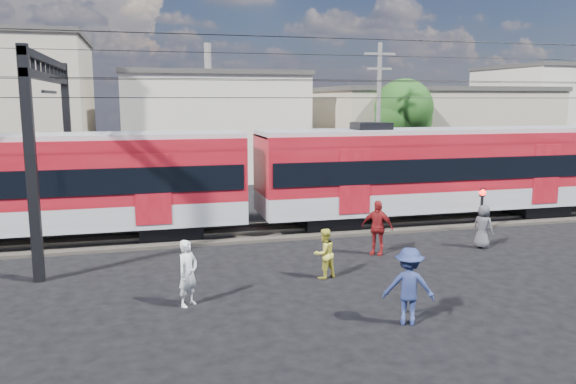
# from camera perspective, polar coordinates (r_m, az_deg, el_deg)

# --- Properties ---
(ground) EXTENTS (120.00, 120.00, 0.00)m
(ground) POSITION_cam_1_polar(r_m,az_deg,el_deg) (16.67, 10.64, -9.81)
(ground) COLOR black
(ground) RESTS_ON ground
(track_bed) EXTENTS (70.00, 3.40, 0.12)m
(track_bed) POSITION_cam_1_polar(r_m,az_deg,el_deg) (23.84, 2.43, -3.65)
(track_bed) COLOR #2D2823
(track_bed) RESTS_ON ground
(rail_near) EXTENTS (70.00, 0.12, 0.12)m
(rail_near) POSITION_cam_1_polar(r_m,az_deg,el_deg) (23.11, 2.98, -3.77)
(rail_near) COLOR #59544C
(rail_near) RESTS_ON track_bed
(rail_far) EXTENTS (70.00, 0.12, 0.12)m
(rail_far) POSITION_cam_1_polar(r_m,az_deg,el_deg) (24.51, 1.91, -3.00)
(rail_far) COLOR #59544C
(rail_far) RESTS_ON track_bed
(commuter_train) EXTENTS (50.30, 3.08, 4.17)m
(commuter_train) POSITION_cam_1_polar(r_m,az_deg,el_deg) (25.83, 15.34, 2.31)
(commuter_train) COLOR black
(commuter_train) RESTS_ON ground
(catenary) EXTENTS (70.00, 9.30, 7.52)m
(catenary) POSITION_cam_1_polar(r_m,az_deg,el_deg) (22.26, -19.51, 8.09)
(catenary) COLOR black
(catenary) RESTS_ON ground
(building_midwest) EXTENTS (12.24, 12.24, 7.30)m
(building_midwest) POSITION_cam_1_polar(r_m,az_deg,el_deg) (41.51, -8.01, 6.84)
(building_midwest) COLOR beige
(building_midwest) RESTS_ON ground
(building_mideast) EXTENTS (16.32, 10.20, 6.30)m
(building_mideast) POSITION_cam_1_polar(r_m,az_deg,el_deg) (43.57, 14.02, 6.11)
(building_mideast) COLOR tan
(building_mideast) RESTS_ON ground
(building_east) EXTENTS (10.20, 10.20, 8.30)m
(building_east) POSITION_cam_1_polar(r_m,az_deg,el_deg) (54.74, 25.09, 7.18)
(building_east) COLOR beige
(building_east) RESTS_ON ground
(utility_pole_mid) EXTENTS (1.80, 0.24, 8.50)m
(utility_pole_mid) POSITION_cam_1_polar(r_m,az_deg,el_deg) (31.91, 9.17, 7.65)
(utility_pole_mid) COLOR slate
(utility_pole_mid) RESTS_ON ground
(tree_near) EXTENTS (3.82, 3.64, 6.72)m
(tree_near) POSITION_cam_1_polar(r_m,az_deg,el_deg) (36.05, 11.86, 7.96)
(tree_near) COLOR #382619
(tree_near) RESTS_ON ground
(pedestrian_a) EXTENTS (0.77, 0.76, 1.79)m
(pedestrian_a) POSITION_cam_1_polar(r_m,az_deg,el_deg) (15.23, -10.14, -8.11)
(pedestrian_a) COLOR silver
(pedestrian_a) RESTS_ON ground
(pedestrian_b) EXTENTS (0.91, 0.82, 1.55)m
(pedestrian_b) POSITION_cam_1_polar(r_m,az_deg,el_deg) (17.32, 3.70, -6.25)
(pedestrian_b) COLOR gold
(pedestrian_b) RESTS_ON ground
(pedestrian_c) EXTENTS (1.41, 1.13, 1.91)m
(pedestrian_c) POSITION_cam_1_polar(r_m,az_deg,el_deg) (14.11, 12.16, -9.34)
(pedestrian_c) COLOR navy
(pedestrian_c) RESTS_ON ground
(pedestrian_d) EXTENTS (1.18, 1.09, 1.95)m
(pedestrian_d) POSITION_cam_1_polar(r_m,az_deg,el_deg) (20.04, 9.04, -3.59)
(pedestrian_d) COLOR maroon
(pedestrian_d) RESTS_ON ground
(pedestrian_e) EXTENTS (0.83, 0.94, 1.62)m
(pedestrian_e) POSITION_cam_1_polar(r_m,az_deg,el_deg) (21.90, 19.20, -3.34)
(pedestrian_e) COLOR #47474C
(pedestrian_e) RESTS_ON ground
(crossing_signal) EXTENTS (0.27, 0.27, 1.85)m
(crossing_signal) POSITION_cam_1_polar(r_m,az_deg,el_deg) (24.29, 19.10, -0.97)
(crossing_signal) COLOR black
(crossing_signal) RESTS_ON ground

